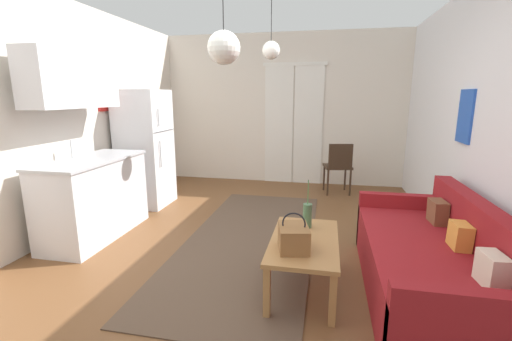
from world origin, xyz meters
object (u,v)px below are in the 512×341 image
handbag (294,237)px  pendant_lamp_near (224,48)px  coffee_table (304,246)px  accent_chair (338,165)px  refrigerator (145,149)px  pendant_lamp_far (271,50)px  couch (435,266)px  bamboo_vase (307,215)px

handbag → pendant_lamp_near: (-0.60, 0.26, 1.42)m
coffee_table → accent_chair: accent_chair is taller
refrigerator → accent_chair: bearing=21.8°
coffee_table → pendant_lamp_far: size_ratio=1.48×
coffee_table → refrigerator: bearing=142.8°
couch → refrigerator: (-3.46, 1.77, 0.57)m
coffee_table → refrigerator: (-2.43, 1.84, 0.46)m
handbag → pendant_lamp_near: 1.57m
bamboo_vase → pendant_lamp_far: bearing=113.4°
pendant_lamp_near → pendant_lamp_far: same height
bamboo_vase → accent_chair: size_ratio=0.52×
couch → pendant_lamp_far: bearing=137.1°
accent_chair → pendant_lamp_near: 3.41m
couch → refrigerator: bearing=152.9°
bamboo_vase → pendant_lamp_near: 1.58m
coffee_table → accent_chair: 2.98m
couch → pendant_lamp_far: 2.82m
refrigerator → pendant_lamp_near: bearing=-45.5°
handbag → refrigerator: 3.14m
pendant_lamp_near → bamboo_vase: bearing=17.6°
coffee_table → bamboo_vase: (0.00, 0.27, 0.17)m
pendant_lamp_near → handbag: bearing=-23.0°
bamboo_vase → coffee_table: bearing=-91.0°
refrigerator → pendant_lamp_near: 2.74m
couch → coffee_table: 1.04m
bamboo_vase → refrigerator: bearing=147.2°
couch → accent_chair: bearing=103.2°
couch → accent_chair: size_ratio=2.30×
handbag → coffee_table: bearing=69.9°
couch → handbag: couch is taller
pendant_lamp_near → pendant_lamp_far: 1.49m
couch → coffee_table: size_ratio=1.96×
bamboo_vase → pendant_lamp_near: bearing=-162.4°
bamboo_vase → pendant_lamp_far: (-0.54, 1.26, 1.56)m
handbag → accent_chair: size_ratio=0.38×
bamboo_vase → handbag: 0.48m
handbag → pendant_lamp_near: pendant_lamp_near is taller
refrigerator → pendant_lamp_far: pendant_lamp_far is taller
accent_chair → handbag: bearing=71.3°
pendant_lamp_far → bamboo_vase: bearing=-66.6°
couch → coffee_table: bearing=-176.1°
pendant_lamp_far → handbag: bearing=-74.9°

